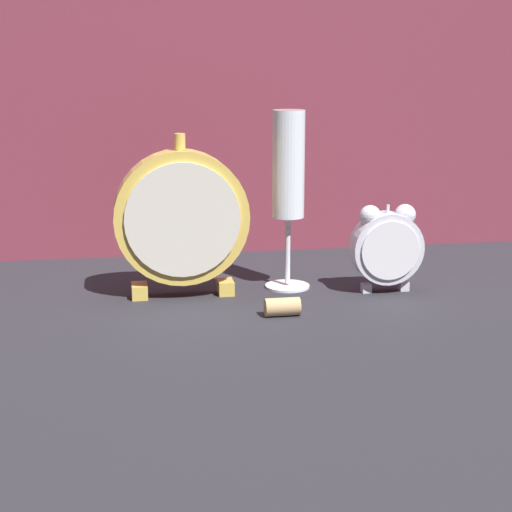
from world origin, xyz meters
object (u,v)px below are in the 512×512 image
(champagne_flute, at_px, (288,178))
(wine_cork, at_px, (282,307))
(mantel_clock_silver, at_px, (181,219))
(alarm_clock_twin_bell, at_px, (387,244))

(champagne_flute, bearing_deg, wine_cork, -104.56)
(wine_cork, bearing_deg, champagne_flute, 75.44)
(mantel_clock_silver, relative_size, champagne_flute, 0.89)
(alarm_clock_twin_bell, height_order, wine_cork, alarm_clock_twin_bell)
(champagne_flute, height_order, wine_cork, champagne_flute)
(mantel_clock_silver, bearing_deg, alarm_clock_twin_bell, -5.30)
(champagne_flute, bearing_deg, mantel_clock_silver, -172.72)
(alarm_clock_twin_bell, relative_size, champagne_flute, 0.49)
(mantel_clock_silver, xyz_separation_m, champagne_flute, (0.14, 0.02, 0.05))
(wine_cork, bearing_deg, alarm_clock_twin_bell, 27.27)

